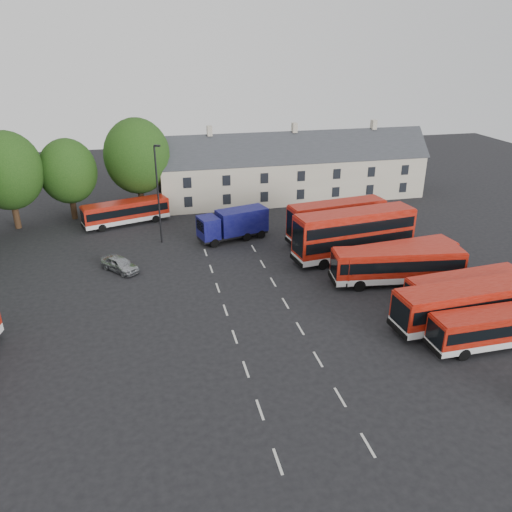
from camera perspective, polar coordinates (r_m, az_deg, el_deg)
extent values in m
plane|color=black|center=(38.54, -3.01, -7.63)|extent=(140.00, 140.00, 0.00)
cube|color=beige|center=(27.76, 2.51, -22.40)|extent=(0.15, 1.80, 0.01)
cube|color=beige|center=(30.57, 0.45, -17.15)|extent=(0.15, 1.80, 0.01)
cube|color=beige|center=(33.63, -1.16, -12.81)|extent=(0.15, 1.80, 0.01)
cube|color=beige|center=(36.86, -2.45, -9.20)|extent=(0.15, 1.80, 0.01)
cube|color=beige|center=(40.24, -3.51, -6.18)|extent=(0.15, 1.80, 0.01)
cube|color=beige|center=(43.72, -4.39, -3.64)|extent=(0.15, 1.80, 0.01)
cube|color=beige|center=(47.28, -5.14, -1.47)|extent=(0.15, 1.80, 0.01)
cube|color=beige|center=(50.91, -5.78, 0.39)|extent=(0.15, 1.80, 0.01)
cube|color=beige|center=(54.59, -6.34, 2.00)|extent=(0.15, 1.80, 0.01)
cube|color=beige|center=(29.14, 12.67, -20.34)|extent=(0.15, 1.80, 0.01)
cube|color=beige|center=(31.84, 9.58, -15.61)|extent=(0.15, 1.80, 0.01)
cube|color=beige|center=(34.78, 7.10, -11.62)|extent=(0.15, 1.80, 0.01)
cube|color=beige|center=(37.92, 5.07, -8.26)|extent=(0.15, 1.80, 0.01)
cube|color=beige|center=(41.21, 3.39, -5.41)|extent=(0.15, 1.80, 0.01)
cube|color=beige|center=(44.61, 1.97, -2.99)|extent=(0.15, 1.80, 0.01)
cube|color=beige|center=(48.11, 0.76, -0.91)|extent=(0.15, 1.80, 0.01)
cube|color=beige|center=(51.68, -0.28, 0.88)|extent=(0.15, 1.80, 0.01)
cube|color=beige|center=(55.31, -1.19, 2.44)|extent=(0.15, 1.80, 0.01)
cylinder|color=black|center=(62.93, -25.80, 4.63)|extent=(0.70, 0.70, 4.02)
ellipsoid|color=#1A3C10|center=(61.76, -26.57, 8.72)|extent=(7.59, 7.59, 8.73)
cylinder|color=black|center=(63.79, -20.18, 5.54)|extent=(0.70, 0.70, 3.50)
ellipsoid|color=#1A3C10|center=(62.75, -20.70, 9.06)|extent=(6.60, 6.60, 7.59)
cylinder|color=black|center=(64.07, -13.01, 6.80)|extent=(0.70, 0.70, 4.20)
ellipsoid|color=#1A3C10|center=(62.88, -13.42, 11.04)|extent=(7.92, 7.92, 9.11)
cube|color=beige|center=(67.69, 4.24, 8.80)|extent=(35.00, 7.00, 5.50)
cube|color=#2D3035|center=(67.04, 4.31, 11.07)|extent=(35.70, 7.13, 7.13)
cube|color=beige|center=(63.95, -5.34, 14.05)|extent=(0.60, 0.90, 1.20)
cube|color=beige|center=(66.30, 4.42, 14.42)|extent=(0.60, 0.90, 1.20)
cube|color=beige|center=(70.31, 13.30, 14.40)|extent=(0.60, 0.90, 1.20)
cube|color=silver|center=(39.29, 25.64, -8.37)|extent=(9.86, 2.38, 0.49)
cube|color=#9C1709|center=(38.75, 25.93, -6.96)|extent=(9.86, 2.38, 1.74)
cube|color=black|center=(38.73, 25.94, -6.91)|extent=(9.46, 2.42, 0.85)
cube|color=#9C1709|center=(38.33, 26.17, -5.78)|extent=(9.66, 2.28, 0.11)
cylinder|color=black|center=(36.96, 22.66, -10.34)|extent=(0.90, 0.26, 0.89)
cube|color=silver|center=(40.92, 23.04, -6.35)|extent=(11.95, 3.30, 0.59)
cube|color=#9C1709|center=(40.31, 23.34, -4.68)|extent=(11.95, 3.30, 2.10)
cube|color=black|center=(40.29, 23.35, -4.62)|extent=(11.48, 3.34, 1.02)
cube|color=#9C1709|center=(39.84, 23.59, -3.29)|extent=(11.71, 3.18, 0.13)
cylinder|color=black|center=(38.12, 19.54, -8.56)|extent=(1.09, 0.36, 1.07)
cylinder|color=black|center=(44.16, 25.92, -5.08)|extent=(1.09, 0.36, 1.07)
cube|color=silver|center=(43.71, 22.59, -4.51)|extent=(10.13, 3.08, 0.50)
cube|color=#9C1709|center=(43.23, 22.82, -3.18)|extent=(10.13, 3.08, 1.77)
cube|color=black|center=(43.21, 22.83, -3.13)|extent=(9.74, 3.10, 0.86)
cube|color=#9C1709|center=(42.85, 23.01, -2.07)|extent=(9.93, 2.97, 0.11)
cylinder|color=black|center=(41.26, 19.96, -6.19)|extent=(0.93, 0.33, 0.91)
cylinder|color=black|center=(46.49, 24.82, -3.56)|extent=(0.93, 0.33, 0.91)
cube|color=silver|center=(45.77, 15.72, -2.10)|extent=(11.64, 4.03, 0.57)
cube|color=#9C1709|center=(45.24, 15.90, -0.62)|extent=(11.64, 4.03, 2.02)
cube|color=black|center=(45.22, 15.91, -0.56)|extent=(11.19, 4.03, 0.98)
cube|color=#9C1709|center=(44.83, 16.05, 0.62)|extent=(11.40, 3.90, 0.12)
cylinder|color=black|center=(43.74, 11.73, -3.33)|extent=(1.06, 0.42, 1.04)
cylinder|color=black|center=(48.25, 19.26, -1.58)|extent=(1.06, 0.42, 1.04)
cube|color=silver|center=(46.89, 15.68, -1.49)|extent=(11.29, 3.64, 0.55)
cube|color=#9C1709|center=(46.39, 15.84, -0.08)|extent=(11.29, 3.64, 1.97)
cube|color=black|center=(46.37, 15.85, -0.02)|extent=(10.86, 3.65, 0.96)
cube|color=#9C1709|center=(46.00, 15.98, 1.10)|extent=(11.06, 3.51, 0.12)
cylinder|color=black|center=(44.34, 12.61, -3.05)|extent=(1.03, 0.38, 1.01)
cylinder|color=black|center=(49.80, 18.33, -0.67)|extent=(1.03, 0.38, 1.01)
cube|color=silver|center=(49.86, 10.98, 0.59)|extent=(12.24, 4.21, 0.60)
cube|color=#9C1709|center=(49.08, 11.17, 2.88)|extent=(12.24, 4.21, 3.65)
cube|color=black|center=(49.33, 11.11, 2.11)|extent=(11.78, 4.21, 1.04)
cube|color=#9C1709|center=(48.46, 11.34, 4.96)|extent=(11.99, 4.07, 0.13)
cylinder|color=black|center=(47.22, 7.69, -0.91)|extent=(1.12, 0.44, 1.09)
cylinder|color=black|center=(52.89, 13.87, 1.34)|extent=(1.12, 0.44, 1.09)
cube|color=black|center=(48.84, 11.24, 3.66)|extent=(11.78, 4.21, 1.04)
cube|color=silver|center=(54.04, 9.07, 2.46)|extent=(10.81, 3.88, 0.53)
cube|color=#9C1709|center=(53.40, 9.20, 4.33)|extent=(10.81, 3.88, 3.22)
cube|color=black|center=(53.61, 9.16, 3.70)|extent=(10.40, 3.88, 0.91)
cube|color=#9C1709|center=(52.88, 9.31, 6.03)|extent=(10.59, 3.76, 0.12)
cylinder|color=black|center=(51.71, 6.38, 1.31)|extent=(0.99, 0.40, 0.96)
cylinder|color=black|center=(56.68, 11.50, 3.00)|extent=(0.99, 0.40, 0.96)
cube|color=black|center=(53.20, 9.24, 4.97)|extent=(10.40, 3.88, 0.91)
cube|color=silver|center=(60.19, -14.56, 4.15)|extent=(10.03, 5.05, 0.49)
cube|color=#9C1709|center=(59.84, -14.67, 5.15)|extent=(10.03, 5.05, 1.74)
cube|color=black|center=(59.83, -14.67, 5.19)|extent=(9.67, 4.98, 0.85)
cube|color=#9C1709|center=(59.57, -14.76, 5.98)|extent=(9.81, 4.90, 0.11)
cylinder|color=black|center=(58.66, -17.18, 3.07)|extent=(0.93, 0.50, 0.89)
cylinder|color=black|center=(62.02, -12.04, 4.72)|extent=(0.93, 0.50, 0.89)
cube|color=black|center=(53.81, -2.64, 2.49)|extent=(7.76, 3.86, 0.28)
cube|color=#0E0E55|center=(52.31, -5.45, 3.26)|extent=(2.42, 2.75, 2.25)
cube|color=black|center=(51.89, -6.37, 3.44)|extent=(0.61, 1.95, 1.13)
cube|color=#0E0E55|center=(53.76, -1.63, 4.08)|extent=(5.77, 3.65, 2.53)
cylinder|color=black|center=(51.97, -4.75, 1.48)|extent=(0.97, 0.50, 0.94)
cylinder|color=black|center=(55.93, -0.47, 3.20)|extent=(0.97, 0.50, 0.94)
imported|color=#A0A3A7|center=(48.10, -15.30, -0.89)|extent=(3.96, 4.27, 1.42)
cylinder|color=black|center=(52.49, -11.12, 6.75)|extent=(0.19, 0.19, 10.29)
cube|color=black|center=(51.16, -11.24, 12.26)|extent=(0.67, 0.48, 0.19)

